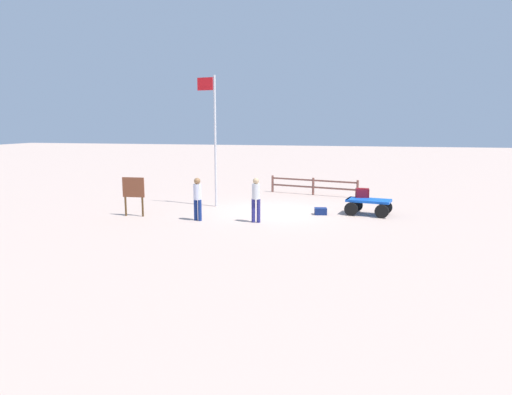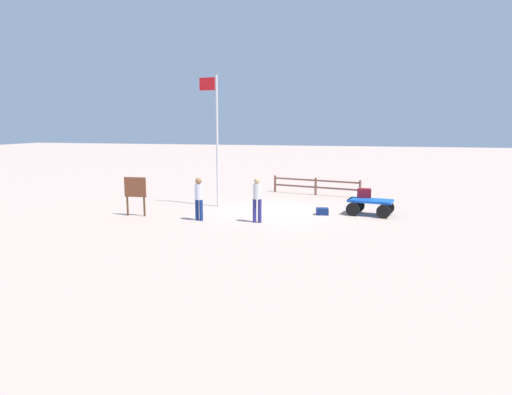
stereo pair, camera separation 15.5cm
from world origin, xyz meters
name	(u,v)px [view 2 (the right image)]	position (x,y,z in m)	size (l,w,h in m)	color
ground_plane	(277,212)	(0.00, 0.00, 0.00)	(120.00, 120.00, 0.00)	#BB9F90
luggage_cart	(370,204)	(-3.83, -0.16, 0.45)	(1.93, 1.40, 0.65)	blue
suitcase_grey	(365,193)	(-3.60, -0.63, 0.84)	(0.52, 0.33, 0.38)	maroon
suitcase_olive	(364,193)	(-3.58, -0.61, 0.83)	(0.57, 0.45, 0.36)	maroon
suitcase_navy	(322,211)	(-1.94, 0.22, 0.14)	(0.55, 0.46, 0.28)	navy
worker_lead	(199,196)	(2.56, 2.49, 0.96)	(0.39, 0.39, 1.66)	navy
worker_trailing	(257,197)	(0.30, 2.32, 0.97)	(0.34, 0.31, 1.69)	navy
flagpole	(215,132)	(2.90, -0.62, 3.33)	(0.85, 0.16, 5.77)	silver
signboard	(135,191)	(5.36, 2.25, 1.03)	(0.92, 0.11, 1.57)	#4C3319
wooden_fence	(316,185)	(-1.07, -5.04, 0.54)	(4.67, 1.27, 0.91)	brown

